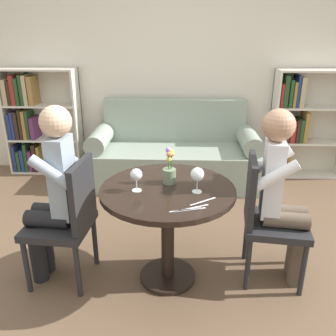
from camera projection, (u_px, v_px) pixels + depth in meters
The scene contains 17 objects.
ground_plane at pixel (168, 277), 2.58m from camera, with size 16.00×16.00×0.00m, color brown.
back_wall at pixel (176, 60), 4.15m from camera, with size 5.20×0.05×2.70m.
round_table at pixel (168, 208), 2.38m from camera, with size 0.89×0.89×0.72m.
couch at pixel (174, 156), 4.13m from camera, with size 1.89×0.80×0.92m.
bookshelf_left at pixel (35, 122), 4.33m from camera, with size 0.88×0.28×1.26m.
bookshelf_right at pixel (299, 124), 4.20m from camera, with size 0.88×0.28×1.26m.
chair_left at pixel (68, 217), 2.41m from camera, with size 0.45×0.45×0.90m.
chair_right at pixel (266, 215), 2.44m from camera, with size 0.47×0.47×0.90m.
person_left at pixel (53, 193), 2.36m from camera, with size 0.44×0.36×1.26m.
person_right at pixel (282, 194), 2.36m from camera, with size 0.44×0.37×1.23m.
wine_glass_left at pixel (136, 175), 2.24m from camera, with size 0.08×0.08×0.15m.
wine_glass_right at pixel (197, 175), 2.22m from camera, with size 0.09×0.09×0.17m.
flower_vase at pixel (169, 171), 2.37m from camera, with size 0.09×0.09×0.25m.
knife_left_setting at pixel (185, 210), 2.04m from camera, with size 0.18×0.07×0.00m.
fork_left_setting at pixel (203, 201), 2.14m from camera, with size 0.16×0.12×0.00m.
knife_right_setting at pixel (190, 210), 2.04m from camera, with size 0.19×0.06×0.00m.
fork_right_setting at pixel (194, 208), 2.06m from camera, with size 0.18×0.09×0.00m.
Camera 1 is at (0.09, -2.11, 1.69)m, focal length 38.00 mm.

